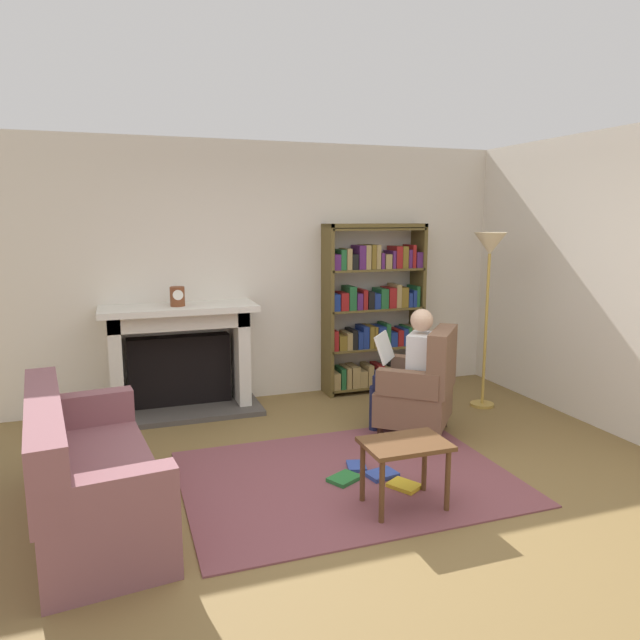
{
  "coord_description": "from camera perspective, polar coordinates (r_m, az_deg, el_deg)",
  "views": [
    {
      "loc": [
        -1.55,
        -3.53,
        1.93
      ],
      "look_at": [
        0.1,
        1.2,
        1.05
      ],
      "focal_mm": 32.92,
      "sensor_mm": 36.0,
      "label": 1
    }
  ],
  "objects": [
    {
      "name": "back_wall",
      "position": [
        6.3,
        -4.92,
        4.65
      ],
      "size": [
        5.6,
        0.1,
        2.7
      ],
      "primitive_type": "cube",
      "color": "beige",
      "rests_on": "ground"
    },
    {
      "name": "armchair_reading",
      "position": [
        5.34,
        9.85,
        -6.55
      ],
      "size": [
        0.89,
        0.89,
        0.97
      ],
      "rotation": [
        0.0,
        0.0,
        4.01
      ],
      "color": "#331E14",
      "rests_on": "ground"
    },
    {
      "name": "fireplace",
      "position": [
        6.01,
        -13.45,
        -3.34
      ],
      "size": [
        1.53,
        0.64,
        1.08
      ],
      "color": "#4C4742",
      "rests_on": "ground"
    },
    {
      "name": "side_wall_right",
      "position": [
        6.38,
        22.06,
        4.03
      ],
      "size": [
        0.1,
        5.2,
        2.7
      ],
      "primitive_type": "cube",
      "color": "beige",
      "rests_on": "ground"
    },
    {
      "name": "seated_reader",
      "position": [
        5.31,
        8.66,
        -4.41
      ],
      "size": [
        0.59,
        0.57,
        1.14
      ],
      "rotation": [
        0.0,
        0.0,
        4.01
      ],
      "color": "silver",
      "rests_on": "ground"
    },
    {
      "name": "floor_lamp",
      "position": [
        6.08,
        16.13,
        5.66
      ],
      "size": [
        0.32,
        0.32,
        1.78
      ],
      "color": "#B7933F",
      "rests_on": "ground"
    },
    {
      "name": "side_table",
      "position": [
        4.03,
        8.26,
        -12.61
      ],
      "size": [
        0.56,
        0.39,
        0.46
      ],
      "color": "brown",
      "rests_on": "ground"
    },
    {
      "name": "area_rug",
      "position": [
        4.55,
        2.63,
        -15.04
      ],
      "size": [
        2.4,
        1.8,
        0.01
      ],
      "primitive_type": "cube",
      "color": "brown",
      "rests_on": "ground"
    },
    {
      "name": "ground",
      "position": [
        4.31,
        4.17,
        -16.68
      ],
      "size": [
        14.0,
        14.0,
        0.0
      ],
      "primitive_type": "plane",
      "color": "brown"
    },
    {
      "name": "sofa_floral",
      "position": [
        4.09,
        -21.81,
        -13.95
      ],
      "size": [
        0.91,
        1.77,
        0.85
      ],
      "rotation": [
        0.0,
        0.0,
        1.69
      ],
      "color": "#865359",
      "rests_on": "ground"
    },
    {
      "name": "scattered_books",
      "position": [
        4.53,
        5.08,
        -14.92
      ],
      "size": [
        0.63,
        0.66,
        0.03
      ],
      "color": "gold",
      "rests_on": "area_rug"
    },
    {
      "name": "mantel_clock",
      "position": [
        5.8,
        -13.69,
        2.24
      ],
      "size": [
        0.14,
        0.14,
        0.19
      ],
      "color": "brown",
      "rests_on": "fireplace"
    },
    {
      "name": "bookshelf",
      "position": [
        6.52,
        5.26,
        0.96
      ],
      "size": [
        1.13,
        0.32,
        1.86
      ],
      "color": "brown",
      "rests_on": "ground"
    }
  ]
}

